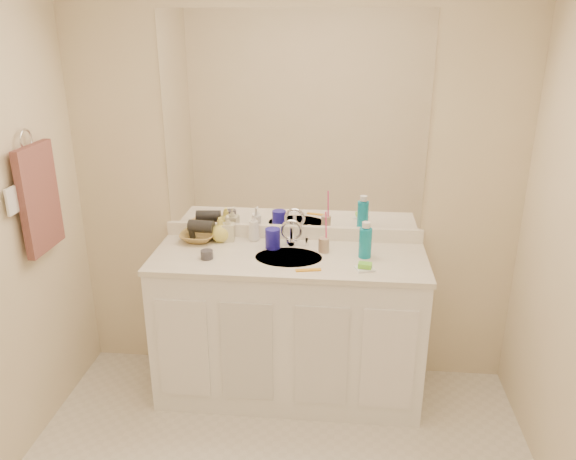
% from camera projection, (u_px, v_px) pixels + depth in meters
% --- Properties ---
extents(wall_back, '(2.60, 0.02, 2.40)m').
position_uv_depth(wall_back, '(293.00, 186.00, 3.24)').
color(wall_back, beige).
rests_on(wall_back, floor).
extents(vanity_cabinet, '(1.50, 0.55, 0.85)m').
position_uv_depth(vanity_cabinet, '(289.00, 328.00, 3.26)').
color(vanity_cabinet, white).
rests_on(vanity_cabinet, floor).
extents(countertop, '(1.52, 0.57, 0.03)m').
position_uv_depth(countertop, '(289.00, 258.00, 3.10)').
color(countertop, silver).
rests_on(countertop, vanity_cabinet).
extents(backsplash, '(1.52, 0.03, 0.08)m').
position_uv_depth(backsplash, '(293.00, 232.00, 3.32)').
color(backsplash, white).
rests_on(backsplash, countertop).
extents(sink_basin, '(0.37, 0.37, 0.02)m').
position_uv_depth(sink_basin, '(289.00, 259.00, 3.08)').
color(sink_basin, beige).
rests_on(sink_basin, countertop).
extents(faucet, '(0.02, 0.02, 0.11)m').
position_uv_depth(faucet, '(292.00, 236.00, 3.23)').
color(faucet, silver).
rests_on(faucet, countertop).
extents(mirror, '(1.48, 0.01, 1.20)m').
position_uv_depth(mirror, '(294.00, 124.00, 3.11)').
color(mirror, white).
rests_on(mirror, wall_back).
extents(blue_mug, '(0.10, 0.10, 0.12)m').
position_uv_depth(blue_mug, '(273.00, 238.00, 3.18)').
color(blue_mug, '#1C169B').
rests_on(blue_mug, countertop).
extents(tan_cup, '(0.07, 0.07, 0.08)m').
position_uv_depth(tan_cup, '(324.00, 245.00, 3.13)').
color(tan_cup, tan).
rests_on(tan_cup, countertop).
extents(toothbrush, '(0.02, 0.04, 0.18)m').
position_uv_depth(toothbrush, '(326.00, 227.00, 3.09)').
color(toothbrush, '#FC4289').
rests_on(toothbrush, tan_cup).
extents(mouthwash_bottle, '(0.09, 0.09, 0.17)m').
position_uv_depth(mouthwash_bottle, '(365.00, 243.00, 3.05)').
color(mouthwash_bottle, '#0E89AB').
rests_on(mouthwash_bottle, countertop).
extents(soap_dish, '(0.11, 0.10, 0.01)m').
position_uv_depth(soap_dish, '(365.00, 269.00, 2.92)').
color(soap_dish, white).
rests_on(soap_dish, countertop).
extents(green_soap, '(0.08, 0.06, 0.02)m').
position_uv_depth(green_soap, '(365.00, 265.00, 2.91)').
color(green_soap, '#71D433').
rests_on(green_soap, soap_dish).
extents(orange_comb, '(0.14, 0.06, 0.01)m').
position_uv_depth(orange_comb, '(308.00, 270.00, 2.91)').
color(orange_comb, orange).
rests_on(orange_comb, countertop).
extents(dark_jar, '(0.09, 0.09, 0.05)m').
position_uv_depth(dark_jar, '(207.00, 255.00, 3.05)').
color(dark_jar, '#3B3941').
rests_on(dark_jar, countertop).
extents(soap_bottle_white, '(0.08, 0.08, 0.17)m').
position_uv_depth(soap_bottle_white, '(254.00, 227.00, 3.28)').
color(soap_bottle_white, white).
rests_on(soap_bottle_white, countertop).
extents(soap_bottle_cream, '(0.08, 0.08, 0.16)m').
position_uv_depth(soap_bottle_cream, '(228.00, 228.00, 3.28)').
color(soap_bottle_cream, beige).
rests_on(soap_bottle_cream, countertop).
extents(soap_bottle_yellow, '(0.12, 0.12, 0.14)m').
position_uv_depth(soap_bottle_yellow, '(220.00, 229.00, 3.28)').
color(soap_bottle_yellow, '#DFD357').
rests_on(soap_bottle_yellow, countertop).
extents(wicker_basket, '(0.22, 0.22, 0.05)m').
position_uv_depth(wicker_basket, '(199.00, 236.00, 3.30)').
color(wicker_basket, olive).
rests_on(wicker_basket, countertop).
extents(hair_dryer, '(0.15, 0.09, 0.07)m').
position_uv_depth(hair_dryer, '(201.00, 226.00, 3.27)').
color(hair_dryer, black).
rests_on(hair_dryer, wicker_basket).
extents(towel_ring, '(0.01, 0.11, 0.11)m').
position_uv_depth(towel_ring, '(26.00, 140.00, 2.74)').
color(towel_ring, silver).
rests_on(towel_ring, wall_left).
extents(hand_towel, '(0.04, 0.32, 0.55)m').
position_uv_depth(hand_towel, '(39.00, 199.00, 2.85)').
color(hand_towel, brown).
rests_on(hand_towel, towel_ring).
extents(switch_plate, '(0.01, 0.08, 0.13)m').
position_uv_depth(switch_plate, '(12.00, 201.00, 2.64)').
color(switch_plate, white).
rests_on(switch_plate, wall_left).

